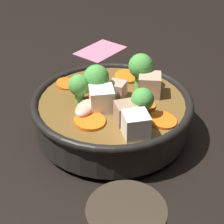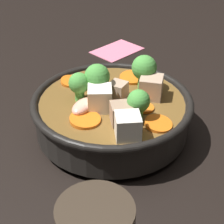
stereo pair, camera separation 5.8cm
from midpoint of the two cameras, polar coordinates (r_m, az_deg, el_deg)
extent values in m
plane|color=black|center=(0.61, -2.75, -3.34)|extent=(3.00, 3.00, 0.00)
cylinder|color=black|center=(0.60, -2.77, -2.96)|extent=(0.13, 0.13, 0.01)
cylinder|color=black|center=(0.59, -2.85, -0.52)|extent=(0.24, 0.24, 0.05)
torus|color=black|center=(0.57, -2.92, 1.65)|extent=(0.25, 0.25, 0.01)
cylinder|color=brown|center=(0.58, -2.88, 0.44)|extent=(0.22, 0.22, 0.03)
cylinder|color=orange|center=(0.56, 1.98, 0.94)|extent=(0.04, 0.04, 0.01)
cylinder|color=orange|center=(0.63, -0.35, 5.33)|extent=(0.06, 0.06, 0.01)
cylinder|color=orange|center=(0.62, -9.52, 4.23)|extent=(0.04, 0.04, 0.01)
cylinder|color=orange|center=(0.61, -6.24, 3.92)|extent=(0.05, 0.05, 0.01)
cylinder|color=orange|center=(0.52, -6.59, -1.51)|extent=(0.05, 0.05, 0.01)
cylinder|color=orange|center=(0.52, 4.64, -1.41)|extent=(0.04, 0.04, 0.01)
cylinder|color=#59B84C|center=(0.57, -5.25, 2.98)|extent=(0.02, 0.02, 0.02)
sphere|color=#47933D|center=(0.56, -5.38, 5.19)|extent=(0.04, 0.04, 0.04)
cylinder|color=#59B84C|center=(0.60, 1.56, 4.77)|extent=(0.02, 0.02, 0.02)
sphere|color=#47933D|center=(0.59, 1.60, 6.96)|extent=(0.04, 0.04, 0.04)
cylinder|color=#59B84C|center=(0.57, -7.90, 2.19)|extent=(0.01, 0.01, 0.02)
sphere|color=#47933D|center=(0.56, -8.06, 4.01)|extent=(0.03, 0.03, 0.03)
cylinder|color=#59B84C|center=(0.53, 1.43, -0.06)|extent=(0.01, 0.01, 0.02)
sphere|color=#47933D|center=(0.52, 1.46, 1.87)|extent=(0.03, 0.03, 0.03)
cube|color=silver|center=(0.54, -4.35, 1.79)|extent=(0.05, 0.05, 0.03)
cube|color=silver|center=(0.49, 0.26, -2.07)|extent=(0.05, 0.05, 0.03)
cube|color=tan|center=(0.58, -2.11, 3.34)|extent=(0.03, 0.03, 0.02)
cube|color=#9E7F66|center=(0.52, -1.05, -0.21)|extent=(0.04, 0.04, 0.03)
cube|color=tan|center=(0.58, 2.88, 4.07)|extent=(0.05, 0.05, 0.03)
ellipsoid|color=#EA9E84|center=(0.54, -7.16, 0.50)|extent=(0.05, 0.04, 0.02)
cube|color=#D16B84|center=(0.89, -3.68, 9.32)|extent=(0.12, 0.09, 0.00)
camera|label=1|loc=(0.03, -92.86, -1.88)|focal=60.00mm
camera|label=2|loc=(0.03, 87.14, 1.88)|focal=60.00mm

